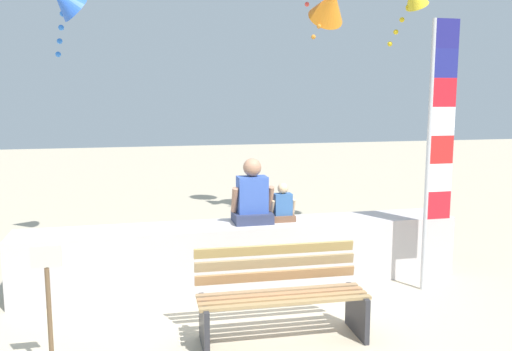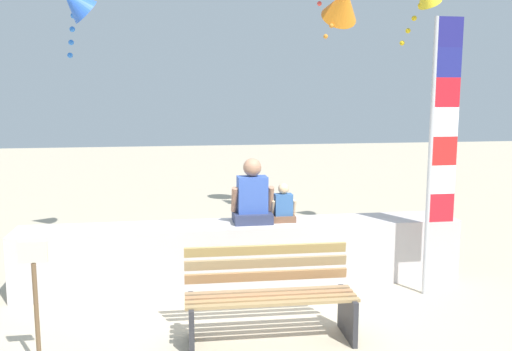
# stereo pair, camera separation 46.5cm
# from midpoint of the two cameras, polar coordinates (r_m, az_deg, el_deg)

# --- Properties ---
(ground_plane) EXTENTS (40.00, 40.00, 0.00)m
(ground_plane) POSITION_cam_midpoint_polar(r_m,az_deg,el_deg) (6.18, -1.66, -14.19)
(ground_plane) COLOR #BFB095
(seawall_ledge) EXTENTS (5.54, 0.63, 0.79)m
(seawall_ledge) POSITION_cam_midpoint_polar(r_m,az_deg,el_deg) (6.91, -3.22, -8.24)
(seawall_ledge) COLOR #BFB6B6
(seawall_ledge) RESTS_ON ground
(park_bench) EXTENTS (1.67, 0.65, 0.88)m
(park_bench) POSITION_cam_midpoint_polar(r_m,az_deg,el_deg) (5.43, 0.13, -12.69)
(park_bench) COLOR #9C7E51
(park_bench) RESTS_ON ground
(person_adult) EXTENTS (0.53, 0.39, 0.81)m
(person_adult) POSITION_cam_midpoint_polar(r_m,az_deg,el_deg) (6.77, -2.37, -2.37)
(person_adult) COLOR #2C3351
(person_adult) RESTS_ON seawall_ledge
(person_child) EXTENTS (0.32, 0.24, 0.49)m
(person_child) POSITION_cam_midpoint_polar(r_m,az_deg,el_deg) (6.88, 0.91, -3.26)
(person_child) COLOR brown
(person_child) RESTS_ON seawall_ledge
(flag_banner) EXTENTS (0.35, 0.05, 3.26)m
(flag_banner) POSITION_cam_midpoint_polar(r_m,az_deg,el_deg) (6.72, 16.69, 3.92)
(flag_banner) COLOR #B7B7BC
(flag_banner) RESTS_ON ground
(kite_blue) EXTENTS (0.73, 0.73, 1.06)m
(kite_blue) POSITION_cam_midpoint_polar(r_m,az_deg,el_deg) (8.35, -21.18, 16.87)
(kite_blue) COLOR blue
(kite_orange) EXTENTS (0.67, 0.86, 1.00)m
(kite_orange) POSITION_cam_midpoint_polar(r_m,az_deg,el_deg) (9.81, 6.42, 17.41)
(kite_orange) COLOR orange
(sign_post) EXTENTS (0.24, 0.04, 1.16)m
(sign_post) POSITION_cam_midpoint_polar(r_m,az_deg,el_deg) (5.00, -23.62, -11.98)
(sign_post) COLOR brown
(sign_post) RESTS_ON ground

